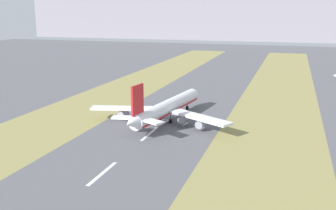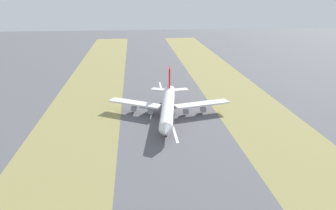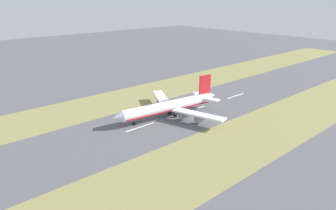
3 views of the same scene
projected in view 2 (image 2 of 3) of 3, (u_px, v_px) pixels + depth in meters
ground_plane at (172, 122)px, 159.73m from camera, size 800.00×800.00×0.00m
grass_median_west at (261, 119)px, 164.13m from camera, size 40.00×600.00×0.01m
grass_median_east at (78, 126)px, 155.33m from camera, size 40.00×600.00×0.01m
centreline_dash_near at (161, 86)px, 221.40m from camera, size 1.20×18.00×0.01m
centreline_dash_mid at (166, 105)px, 183.84m from camera, size 1.20×18.00×0.01m
centreline_dash_far at (175, 134)px, 146.29m from camera, size 1.20×18.00×0.01m
airplane_main_jet at (168, 106)px, 164.77m from camera, size 63.52×67.11×20.20m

